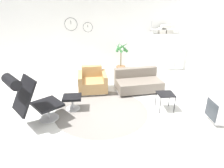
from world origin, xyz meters
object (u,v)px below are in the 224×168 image
Objects in this scene: armchair_red at (93,83)px; crt_television at (222,111)px; couch_low at (138,83)px; ottoman at (72,100)px; side_table at (166,96)px; lounge_chair at (29,95)px; potted_plant at (121,63)px; shelf_unit at (165,31)px.

armchair_red reaches higher than crt_television.
couch_low is 2.55× the size of crt_television.
couch_low is (1.89, 1.02, -0.03)m from ottoman.
ottoman is 2.15m from couch_low.
crt_television is at bearing 142.68° from armchair_red.
side_table is at bearing 141.40° from armchair_red.
lounge_chair reaches higher than crt_television.
crt_television is (3.37, -0.91, 0.04)m from ottoman.
ottoman is 2.93m from potted_plant.
ottoman is 2.32m from side_table.
ottoman is at bearing 174.08° from side_table.
lounge_chair reaches higher than ottoman.
crt_television is (4.17, -0.30, -0.42)m from lounge_chair.
crt_television is at bearing 48.44° from lounge_chair.
armchair_red is 0.61× the size of couch_low.
lounge_chair is 2.74× the size of side_table.
crt_television is at bearing -87.39° from shelf_unit.
crt_television is at bearing -15.17° from ottoman.
armchair_red is 3.48m from crt_television.
potted_plant is (2.36, 3.09, -0.28)m from lounge_chair.
couch_low is at bearing 83.78° from lounge_chair.
shelf_unit is (4.01, 3.34, 0.80)m from lounge_chair.
shelf_unit is at bearing -151.03° from armchair_red.
potted_plant is at bearing -84.06° from couch_low.
armchair_red is (0.51, 1.06, 0.01)m from ottoman.
crt_television is 0.30× the size of shelf_unit.
ottoman is at bearing 90.00° from lounge_chair.
couch_low is at bearing -127.63° from shelf_unit.
side_table reaches higher than ottoman.
potted_plant is (1.05, 1.41, 0.17)m from armchair_red.
lounge_chair is 0.65× the size of shelf_unit.
lounge_chair is at bearing -127.43° from potted_plant.
lounge_chair is at bearing -140.18° from shelf_unit.
side_table is (2.30, -0.24, 0.13)m from ottoman.
lounge_chair is at bearing 87.97° from crt_television.
ottoman is (0.81, 0.62, -0.46)m from lounge_chair.
side_table is at bearing 101.37° from couch_low.
ottoman is at bearing 76.84° from crt_television.
shelf_unit reaches higher than potted_plant.
shelf_unit is at bearing 92.31° from lounge_chair.
side_table is 1.26m from crt_television.
armchair_red is at bearing 57.40° from crt_television.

